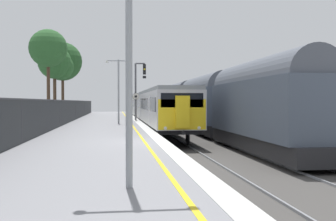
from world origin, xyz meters
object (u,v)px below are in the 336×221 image
Objects in this scene: signal_gantry at (138,84)px; background_tree_right at (49,49)px; platform_lamp_mid at (119,85)px; platform_lamp_near at (129,34)px; background_tree_centre at (63,62)px; commuter_train_at_platform at (150,106)px; freight_train_adjacent_track at (206,102)px; background_tree_left at (57,64)px; speed_limit_sign at (136,103)px.

signal_gantry is 8.78m from background_tree_right.
signal_gantry is at bearing 7.98° from background_tree_right.
background_tree_right reaches higher than platform_lamp_mid.
platform_lamp_near is 42.25m from background_tree_centre.
commuter_train_at_platform is 11.35m from platform_lamp_mid.
platform_lamp_mid is (-1.94, -6.49, -0.35)m from signal_gantry.
background_tree_centre is at bearing 128.16° from signal_gantry.
signal_gantry is (-1.49, -4.19, 2.13)m from commuter_train_at_platform.
background_tree_centre reaches higher than signal_gantry.
background_tree_right is at bearing -151.05° from commuter_train_at_platform.
background_tree_centre is at bearing 98.75° from platform_lamp_near.
background_tree_centre reaches higher than commuter_train_at_platform.
background_tree_left reaches higher than freight_train_adjacent_track.
background_tree_centre is at bearing 146.80° from commuter_train_at_platform.
platform_lamp_near is at bearing -105.96° from freight_train_adjacent_track.
speed_limit_sign is 0.48× the size of platform_lamp_near.
freight_train_adjacent_track is at bearing 11.14° from platform_lamp_mid.
speed_limit_sign is 4.60m from platform_lamp_mid.
speed_limit_sign is at bearing 86.84° from platform_lamp_near.
commuter_train_at_platform is at bearing -5.52° from background_tree_left.
background_tree_centre is (-7.99, 13.03, 4.82)m from speed_limit_sign.
freight_train_adjacent_track is at bearing -36.30° from background_tree_left.
signal_gantry is at bearing -31.63° from background_tree_left.
signal_gantry is 31.07m from platform_lamp_near.
platform_lamp_near is at bearing -90.00° from platform_lamp_mid.
background_tree_right is (0.19, -6.28, 0.76)m from background_tree_left.
signal_gantry is at bearing 86.43° from platform_lamp_near.
commuter_train_at_platform reaches higher than speed_limit_sign.
platform_lamp_mid reaches higher than speed_limit_sign.
platform_lamp_near is 1.02× the size of platform_lamp_mid.
freight_train_adjacent_track reaches higher than speed_limit_sign.
background_tree_left is at bearing 174.48° from commuter_train_at_platform.
platform_lamp_near is 0.68× the size of background_tree_left.
platform_lamp_mid is at bearing -69.46° from background_tree_centre.
commuter_train_at_platform is 8.36× the size of platform_lamp_mid.
freight_train_adjacent_track is at bearing -24.10° from speed_limit_sign.
commuter_train_at_platform is 12.84m from background_tree_centre.
platform_lamp_near is 24.52m from platform_lamp_mid.
freight_train_adjacent_track is 14.96m from background_tree_right.
platform_lamp_near is at bearing -95.56° from commuter_train_at_platform.
platform_lamp_mid reaches higher than commuter_train_at_platform.
platform_lamp_mid is at bearing -168.86° from freight_train_adjacent_track.
signal_gantry is at bearing 73.39° from platform_lamp_mid.
freight_train_adjacent_track is 21.42m from background_tree_centre.
background_tree_right reaches higher than signal_gantry.
background_tree_left is (-9.83, 0.95, 4.45)m from commuter_train_at_platform.
background_tree_centre is 1.06× the size of background_tree_right.
platform_lamp_mid is (-7.43, -1.46, 1.34)m from freight_train_adjacent_track.
signal_gantry reaches higher than platform_lamp_mid.
signal_gantry is 6.78m from platform_lamp_mid.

